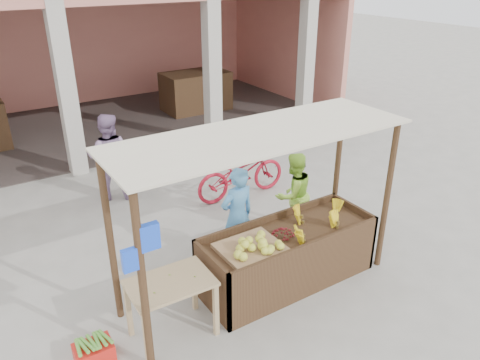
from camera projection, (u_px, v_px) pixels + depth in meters
ground at (259, 291)px, 6.74m from camera, size 60.00×60.00×0.00m
market_building at (70, 28)px, 12.41m from camera, size 14.40×6.40×4.20m
fruit_stall at (288, 258)px, 6.81m from camera, size 2.60×0.95×0.80m
stall_awning at (258, 164)px, 5.94m from camera, size 4.09×1.35×2.39m
banana_heap at (317, 219)px, 6.82m from camera, size 1.10×0.60×0.20m
melon_tray at (251, 244)px, 6.22m from camera, size 0.83×0.72×0.22m
berry_heap at (281, 232)px, 6.57m from camera, size 0.39×0.32×0.13m
side_table at (171, 291)px, 5.68m from camera, size 1.04×0.71×0.82m
papaya_pile at (170, 275)px, 5.58m from camera, size 0.69×0.39×0.20m
red_crate at (94, 353)px, 5.54m from camera, size 0.45×0.33×0.23m
plantain_bundle at (92, 343)px, 5.47m from camera, size 0.36×0.25×0.07m
produce_sacks at (226, 134)px, 11.91m from camera, size 1.09×0.81×0.66m
vendor_blue at (237, 213)px, 7.09m from camera, size 0.66×0.50×1.71m
vendor_green at (293, 192)px, 7.87m from camera, size 0.77×0.46×1.57m
motorcycle at (241, 172)px, 9.27m from camera, size 0.76×2.05×1.06m
shopper_f at (108, 153)px, 9.06m from camera, size 1.06×0.89×1.89m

